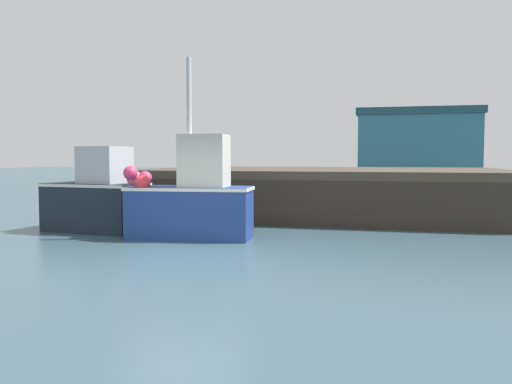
# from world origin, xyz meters

# --- Properties ---
(ground) EXTENTS (120.00, 160.00, 0.10)m
(ground) POSITION_xyz_m (0.00, 0.00, -0.05)
(ground) COLOR #38515B
(pier) EXTENTS (11.75, 6.90, 1.61)m
(pier) POSITION_xyz_m (1.80, 8.27, 1.33)
(pier) COLOR #473D33
(pier) RESTS_ON ground
(fishing_boat_near_left) EXTENTS (2.86, 1.74, 2.30)m
(fishing_boat_near_left) POSITION_xyz_m (-3.77, 3.29, 0.91)
(fishing_boat_near_left) COLOR #19232D
(fishing_boat_near_left) RESTS_ON ground
(fishing_boat_near_right) EXTENTS (3.31, 1.48, 4.46)m
(fishing_boat_near_right) POSITION_xyz_m (-0.79, 2.62, 0.99)
(fishing_boat_near_right) COLOR navy
(fishing_boat_near_right) RESTS_ON ground
(warehouse) EXTENTS (8.80, 6.13, 5.51)m
(warehouse) POSITION_xyz_m (5.91, 32.53, 2.77)
(warehouse) COLOR #2D6B7A
(warehouse) RESTS_ON ground
(mooring_buoy_foreground) EXTENTS (0.63, 0.63, 0.66)m
(mooring_buoy_foreground) POSITION_xyz_m (-0.88, 3.32, 0.29)
(mooring_buoy_foreground) COLOR orange
(mooring_buoy_foreground) RESTS_ON ground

